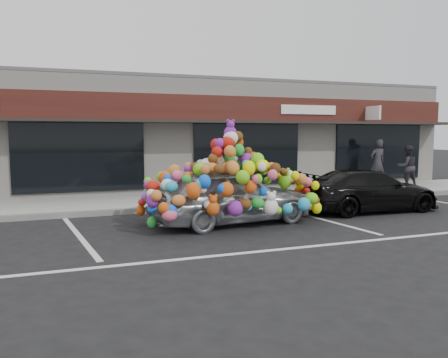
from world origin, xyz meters
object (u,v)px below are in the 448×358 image
object	(u,v)px
toy_car	(231,189)
pedestrian_a	(377,163)
pedestrian_b	(407,166)
black_sedan	(369,190)

from	to	relation	value
toy_car	pedestrian_a	bearing A→B (deg)	-69.02
toy_car	pedestrian_b	xyz separation A→B (m)	(8.57, 3.44, 0.10)
pedestrian_a	pedestrian_b	distance (m)	1.11
toy_car	pedestrian_b	size ratio (longest dim) A/B	2.82
black_sedan	pedestrian_b	world-z (taller)	pedestrian_b
black_sedan	pedestrian_a	bearing A→B (deg)	-40.37
toy_car	black_sedan	bearing A→B (deg)	-93.62
toy_car	black_sedan	distance (m)	4.36
black_sedan	pedestrian_b	xyz separation A→B (m)	(4.23, 3.15, 0.36)
pedestrian_a	pedestrian_b	bearing A→B (deg)	133.33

